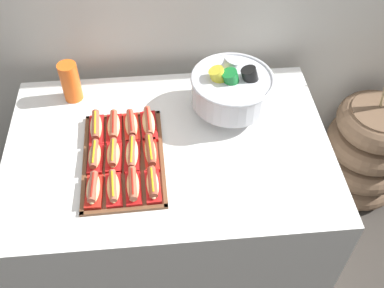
# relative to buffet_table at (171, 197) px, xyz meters

# --- Properties ---
(ground_plane) EXTENTS (10.00, 10.00, 0.00)m
(ground_plane) POSITION_rel_buffet_table_xyz_m (0.00, 0.00, -0.42)
(ground_plane) COLOR #38332D
(buffet_table) EXTENTS (1.38, 0.94, 0.79)m
(buffet_table) POSITION_rel_buffet_table_xyz_m (0.00, 0.00, 0.00)
(buffet_table) COLOR white
(buffet_table) RESTS_ON ground_plane
(floor_vase) EXTENTS (0.50, 0.50, 1.19)m
(floor_vase) POSITION_rel_buffet_table_xyz_m (1.11, 0.30, -0.12)
(floor_vase) COLOR brown
(floor_vase) RESTS_ON ground_plane
(serving_tray) EXTENTS (0.34, 0.53, 0.01)m
(serving_tray) POSITION_rel_buffet_table_xyz_m (-0.19, -0.06, 0.38)
(serving_tray) COLOR brown
(serving_tray) RESTS_ON buffet_table
(hot_dog_0) EXTENTS (0.07, 0.16, 0.06)m
(hot_dog_0) POSITION_rel_buffet_table_xyz_m (-0.30, -0.23, 0.41)
(hot_dog_0) COLOR red
(hot_dog_0) RESTS_ON serving_tray
(hot_dog_1) EXTENTS (0.07, 0.16, 0.05)m
(hot_dog_1) POSITION_rel_buffet_table_xyz_m (-0.22, -0.23, 0.41)
(hot_dog_1) COLOR red
(hot_dog_1) RESTS_ON serving_tray
(hot_dog_2) EXTENTS (0.07, 0.17, 0.06)m
(hot_dog_2) POSITION_rel_buffet_table_xyz_m (-0.15, -0.23, 0.41)
(hot_dog_2) COLOR #B21414
(hot_dog_2) RESTS_ON serving_tray
(hot_dog_3) EXTENTS (0.06, 0.16, 0.06)m
(hot_dog_3) POSITION_rel_buffet_table_xyz_m (-0.07, -0.23, 0.41)
(hot_dog_3) COLOR red
(hot_dog_3) RESTS_ON serving_tray
(hot_dog_4) EXTENTS (0.06, 0.15, 0.06)m
(hot_dog_4) POSITION_rel_buffet_table_xyz_m (-0.30, -0.07, 0.41)
(hot_dog_4) COLOR red
(hot_dog_4) RESTS_ON serving_tray
(hot_dog_5) EXTENTS (0.07, 0.15, 0.06)m
(hot_dog_5) POSITION_rel_buffet_table_xyz_m (-0.22, -0.07, 0.41)
(hot_dog_5) COLOR red
(hot_dog_5) RESTS_ON serving_tray
(hot_dog_6) EXTENTS (0.07, 0.17, 0.06)m
(hot_dog_6) POSITION_rel_buffet_table_xyz_m (-0.15, -0.06, 0.41)
(hot_dog_6) COLOR #B21414
(hot_dog_6) RESTS_ON serving_tray
(hot_dog_7) EXTENTS (0.07, 0.18, 0.06)m
(hot_dog_7) POSITION_rel_buffet_table_xyz_m (-0.07, -0.06, 0.41)
(hot_dog_7) COLOR red
(hot_dog_7) RESTS_ON serving_tray
(hot_dog_8) EXTENTS (0.07, 0.18, 0.06)m
(hot_dog_8) POSITION_rel_buffet_table_xyz_m (-0.30, 0.10, 0.41)
(hot_dog_8) COLOR red
(hot_dog_8) RESTS_ON serving_tray
(hot_dog_9) EXTENTS (0.07, 0.17, 0.06)m
(hot_dog_9) POSITION_rel_buffet_table_xyz_m (-0.23, 0.10, 0.41)
(hot_dog_9) COLOR #B21414
(hot_dog_9) RESTS_ON serving_tray
(hot_dog_10) EXTENTS (0.08, 0.17, 0.06)m
(hot_dog_10) POSITION_rel_buffet_table_xyz_m (-0.15, 0.10, 0.41)
(hot_dog_10) COLOR red
(hot_dog_10) RESTS_ON serving_tray
(hot_dog_11) EXTENTS (0.08, 0.18, 0.06)m
(hot_dog_11) POSITION_rel_buffet_table_xyz_m (-0.08, 0.10, 0.41)
(hot_dog_11) COLOR red
(hot_dog_11) RESTS_ON serving_tray
(punch_bowl) EXTENTS (0.36, 0.36, 0.25)m
(punch_bowl) POSITION_rel_buffet_table_xyz_m (0.29, 0.19, 0.51)
(punch_bowl) COLOR silver
(punch_bowl) RESTS_ON buffet_table
(cup_stack) EXTENTS (0.09, 0.09, 0.19)m
(cup_stack) POSITION_rel_buffet_table_xyz_m (-0.42, 0.34, 0.47)
(cup_stack) COLOR #EA5B19
(cup_stack) RESTS_ON buffet_table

